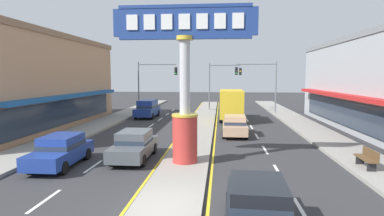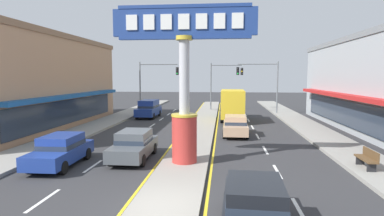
% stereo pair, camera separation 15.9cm
% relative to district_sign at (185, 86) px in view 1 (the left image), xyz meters
% --- Properties ---
extents(ground_plane, '(160.00, 160.00, 0.00)m').
position_rel_district_sign_xyz_m(ground_plane, '(0.00, -5.55, -3.99)').
color(ground_plane, '#303033').
extents(median_strip, '(2.41, 52.00, 0.14)m').
position_rel_district_sign_xyz_m(median_strip, '(0.00, 12.45, -3.92)').
color(median_strip, gray).
rests_on(median_strip, ground).
extents(sidewalk_left, '(2.89, 60.00, 0.18)m').
position_rel_district_sign_xyz_m(sidewalk_left, '(-9.25, 10.45, -3.90)').
color(sidewalk_left, gray).
rests_on(sidewalk_left, ground).
extents(sidewalk_right, '(2.89, 60.00, 0.18)m').
position_rel_district_sign_xyz_m(sidewalk_right, '(9.25, 10.45, -3.90)').
color(sidewalk_right, gray).
rests_on(sidewalk_right, ground).
extents(lane_markings, '(9.15, 52.00, 0.01)m').
position_rel_district_sign_xyz_m(lane_markings, '(0.00, 11.10, -3.99)').
color(lane_markings, silver).
rests_on(lane_markings, ground).
extents(district_sign, '(7.06, 1.32, 7.78)m').
position_rel_district_sign_xyz_m(district_sign, '(0.00, 0.00, 0.00)').
color(district_sign, '#B7332D').
rests_on(district_sign, median_strip).
extents(storefront_left, '(9.77, 21.63, 8.02)m').
position_rel_district_sign_xyz_m(storefront_left, '(-15.50, 10.22, 0.02)').
color(storefront_left, tan).
rests_on(storefront_left, ground).
extents(traffic_light_left_side, '(4.86, 0.46, 6.20)m').
position_rel_district_sign_xyz_m(traffic_light_left_side, '(-6.44, 22.27, 0.26)').
color(traffic_light_left_side, slate).
rests_on(traffic_light_left_side, ground).
extents(traffic_light_right_side, '(4.86, 0.46, 6.20)m').
position_rel_district_sign_xyz_m(traffic_light_right_side, '(6.44, 22.31, 0.26)').
color(traffic_light_right_side, slate).
rests_on(traffic_light_right_side, ground).
extents(traffic_light_median_far, '(4.20, 0.46, 6.20)m').
position_rel_district_sign_xyz_m(traffic_light_median_far, '(1.79, 25.78, 0.20)').
color(traffic_light_median_far, slate).
rests_on(traffic_light_median_far, ground).
extents(box_truck_near_right_lane, '(2.30, 6.93, 3.12)m').
position_rel_district_sign_xyz_m(box_truck_near_right_lane, '(2.83, 16.31, -2.30)').
color(box_truck_near_right_lane, '#14562D').
rests_on(box_truck_near_right_lane, ground).
extents(suv_far_right_lane, '(2.06, 4.65, 1.90)m').
position_rel_district_sign_xyz_m(suv_far_right_lane, '(-6.15, 18.04, -3.01)').
color(suv_far_right_lane, navy).
rests_on(suv_far_right_lane, ground).
extents(sedan_near_left_lane, '(1.98, 4.37, 1.53)m').
position_rel_district_sign_xyz_m(sedan_near_left_lane, '(2.85, -6.79, -3.20)').
color(sedan_near_left_lane, black).
rests_on(sedan_near_left_lane, ground).
extents(sedan_mid_left_lane, '(1.85, 4.30, 1.53)m').
position_rel_district_sign_xyz_m(sedan_mid_left_lane, '(-2.85, 0.81, -3.20)').
color(sedan_mid_left_lane, '#4C5156').
rests_on(sedan_mid_left_lane, ground).
extents(sedan_far_left_oncoming, '(1.90, 4.33, 1.53)m').
position_rel_district_sign_xyz_m(sedan_far_left_oncoming, '(-6.16, -0.77, -3.20)').
color(sedan_far_left_oncoming, navy).
rests_on(sedan_far_left_oncoming, ground).
extents(sedan_kerb_right, '(1.90, 4.33, 1.53)m').
position_rel_district_sign_xyz_m(sedan_kerb_right, '(2.85, 8.21, -3.20)').
color(sedan_kerb_right, tan).
rests_on(sedan_kerb_right, ground).
extents(street_bench, '(0.48, 1.60, 0.88)m').
position_rel_district_sign_xyz_m(street_bench, '(8.67, -0.38, -3.34)').
color(street_bench, brown).
rests_on(street_bench, sidewalk_right).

